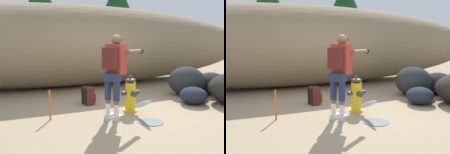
{
  "view_description": "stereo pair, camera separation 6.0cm",
  "coord_description": "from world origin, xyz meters",
  "views": [
    {
      "loc": [
        -2.53,
        -4.66,
        1.56
      ],
      "look_at": [
        -0.28,
        0.42,
        0.75
      ],
      "focal_mm": 40.11,
      "sensor_mm": 36.0,
      "label": 1
    },
    {
      "loc": [
        -2.47,
        -4.69,
        1.56
      ],
      "look_at": [
        -0.28,
        0.42,
        0.75
      ],
      "focal_mm": 40.11,
      "sensor_mm": 36.0,
      "label": 2
    }
  ],
  "objects": [
    {
      "name": "ground_plane",
      "position": [
        0.0,
        0.0,
        -0.02
      ],
      "size": [
        56.0,
        56.0,
        0.04
      ],
      "primitive_type": "cube",
      "color": "#998466"
    },
    {
      "name": "dirt_embankment",
      "position": [
        0.0,
        3.84,
        1.39
      ],
      "size": [
        15.45,
        3.2,
        2.77
      ],
      "primitive_type": "ellipsoid",
      "color": "#897556",
      "rests_on": "ground_plane"
    },
    {
      "name": "fire_hydrant",
      "position": [
        0.03,
        0.11,
        0.37
      ],
      "size": [
        0.41,
        0.36,
        0.8
      ],
      "color": "gold",
      "rests_on": "ground_plane"
    },
    {
      "name": "hydrant_water_jet",
      "position": [
        0.03,
        -0.48,
        0.2
      ],
      "size": [
        0.48,
        0.93,
        0.46
      ],
      "color": "silver",
      "rests_on": "ground_plane"
    },
    {
      "name": "utility_worker",
      "position": [
        -0.5,
        -0.23,
        1.06
      ],
      "size": [
        1.02,
        0.86,
        1.68
      ],
      "rotation": [
        0.0,
        0.0,
        0.58
      ],
      "color": "beige",
      "rests_on": "ground_plane"
    },
    {
      "name": "spare_backpack",
      "position": [
        -0.63,
        1.06,
        0.22
      ],
      "size": [
        0.32,
        0.32,
        0.47
      ],
      "rotation": [
        0.0,
        0.0,
        0.14
      ],
      "color": "#511E19",
      "rests_on": "ground_plane"
    },
    {
      "name": "boulder_mid",
      "position": [
        2.28,
        0.94,
        0.41
      ],
      "size": [
        1.44,
        1.44,
        0.83
      ],
      "primitive_type": "ellipsoid",
      "rotation": [
        0.0,
        0.0,
        5.57
      ],
      "color": "#24292A",
      "rests_on": "ground_plane"
    },
    {
      "name": "boulder_small",
      "position": [
        3.08,
        0.81,
        0.32
      ],
      "size": [
        1.32,
        1.27,
        0.63
      ],
      "primitive_type": "ellipsoid",
      "rotation": [
        0.0,
        0.0,
        0.5
      ],
      "color": "black",
      "rests_on": "ground_plane"
    },
    {
      "name": "boulder_outlier",
      "position": [
        1.78,
        0.07,
        0.21
      ],
      "size": [
        0.98,
        0.98,
        0.42
      ],
      "primitive_type": "ellipsoid",
      "rotation": [
        0.0,
        0.0,
        0.78
      ],
      "color": "#1C2030",
      "rests_on": "ground_plane"
    },
    {
      "name": "survey_stake",
      "position": [
        -1.71,
        0.21,
        0.3
      ],
      "size": [
        0.04,
        0.04,
        0.6
      ],
      "primitive_type": "cylinder",
      "color": "#E55914",
      "rests_on": "ground_plane"
    }
  ]
}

